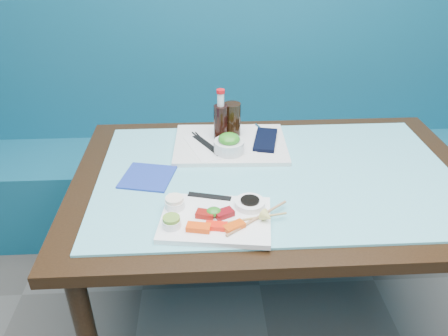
{
  "coord_description": "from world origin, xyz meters",
  "views": [
    {
      "loc": [
        -0.25,
        0.18,
        1.55
      ],
      "look_at": [
        -0.18,
        1.43,
        0.8
      ],
      "focal_mm": 35.0,
      "sensor_mm": 36.0,
      "label": 1
    }
  ],
  "objects": [
    {
      "name": "serving_tray",
      "position": [
        -0.15,
        1.66,
        0.77
      ],
      "size": [
        0.44,
        0.33,
        0.02
      ],
      "primitive_type": "cube",
      "rotation": [
        0.0,
        0.0,
        -0.04
      ],
      "color": "silver",
      "rests_on": "glass_top"
    },
    {
      "name": "seaweed_bowl",
      "position": [
        -0.16,
        1.59,
        0.8
      ],
      "size": [
        0.14,
        0.14,
        0.04
      ],
      "primitive_type": "cylinder",
      "rotation": [
        0.0,
        0.0,
        -0.27
      ],
      "color": "silver",
      "rests_on": "serving_tray"
    },
    {
      "name": "blue_napkin",
      "position": [
        -0.44,
        1.45,
        0.76
      ],
      "size": [
        0.2,
        0.2,
        0.01
      ],
      "primitive_type": "cube",
      "rotation": [
        0.0,
        0.0,
        -0.22
      ],
      "color": "navy",
      "rests_on": "glass_top"
    },
    {
      "name": "tuna_right",
      "position": [
        -0.2,
        1.2,
        0.78
      ],
      "size": [
        0.06,
        0.05,
        0.02
      ],
      "primitive_type": "cube",
      "rotation": [
        0.0,
        0.0,
        0.45
      ],
      "color": "maroon",
      "rests_on": "sashimi_plate"
    },
    {
      "name": "chopstick_sleeve",
      "position": [
        -0.24,
        1.3,
        0.78
      ],
      "size": [
        0.14,
        0.06,
        0.0
      ],
      "primitive_type": "cube",
      "rotation": [
        0.0,
        0.0,
        -0.26
      ],
      "color": "black",
      "rests_on": "sashimi_plate"
    },
    {
      "name": "cola_bottle_cap",
      "position": [
        -0.18,
        1.69,
        0.97
      ],
      "size": [
        0.04,
        0.04,
        0.01
      ],
      "primitive_type": "cylinder",
      "rotation": [
        0.0,
        0.0,
        -0.27
      ],
      "color": "red",
      "rests_on": "cola_bottle_neck"
    },
    {
      "name": "cola_glass",
      "position": [
        -0.14,
        1.72,
        0.84
      ],
      "size": [
        0.09,
        0.09,
        0.14
      ],
      "primitive_type": "cylinder",
      "rotation": [
        0.0,
        0.0,
        -0.4
      ],
      "color": "black",
      "rests_on": "serving_tray"
    },
    {
      "name": "seaweed_garnish",
      "position": [
        -0.23,
        1.2,
        0.79
      ],
      "size": [
        0.05,
        0.04,
        0.02
      ],
      "primitive_type": "ellipsoid",
      "rotation": [
        0.0,
        0.0,
        0.04
      ],
      "color": "#287B1C",
      "rests_on": "sashimi_plate"
    },
    {
      "name": "glass_top",
      "position": [
        0.0,
        1.45,
        0.75
      ],
      "size": [
        1.22,
        0.76,
        0.01
      ],
      "primitive_type": "cube",
      "color": "#67C2CF",
      "rests_on": "dining_table"
    },
    {
      "name": "tuna_left",
      "position": [
        -0.25,
        1.2,
        0.78
      ],
      "size": [
        0.06,
        0.05,
        0.02
      ],
      "primitive_type": "cube",
      "rotation": [
        0.0,
        0.0,
        -0.28
      ],
      "color": "maroon",
      "rests_on": "sashimi_plate"
    },
    {
      "name": "soy_dish",
      "position": [
        -0.12,
        1.24,
        0.78
      ],
      "size": [
        0.1,
        0.1,
        0.02
      ],
      "primitive_type": "cylinder",
      "rotation": [
        0.0,
        0.0,
        0.05
      ],
      "color": "white",
      "rests_on": "sashimi_plate"
    },
    {
      "name": "wooden_chopstick_b",
      "position": [
        -0.1,
        1.18,
        0.78
      ],
      "size": [
        0.19,
        0.16,
        0.01
      ],
      "primitive_type": "cylinder",
      "rotation": [
        1.57,
        0.0,
        -0.9
      ],
      "color": "#A8764F",
      "rests_on": "sashimi_plate"
    },
    {
      "name": "salmon_mid",
      "position": [
        -0.22,
        1.14,
        0.78
      ],
      "size": [
        0.07,
        0.04,
        0.01
      ],
      "primitive_type": "cube",
      "rotation": [
        0.0,
        0.0,
        -0.17
      ],
      "color": "#FF1D0A",
      "rests_on": "sashimi_plate"
    },
    {
      "name": "lemon_wedge",
      "position": [
        -0.08,
        1.16,
        0.79
      ],
      "size": [
        0.05,
        0.05,
        0.04
      ],
      "primitive_type": "cone",
      "rotation": [
        1.57,
        0.0,
        0.71
      ],
      "color": "#D5CA65",
      "rests_on": "sashimi_plate"
    },
    {
      "name": "black_chopstick_b",
      "position": [
        -0.24,
        1.65,
        0.78
      ],
      "size": [
        0.09,
        0.2,
        0.01
      ],
      "primitive_type": "cylinder",
      "rotation": [
        1.57,
        0.0,
        0.41
      ],
      "color": "black",
      "rests_on": "serving_tray"
    },
    {
      "name": "fork",
      "position": [
        -0.02,
        1.77,
        0.78
      ],
      "size": [
        0.04,
        0.08,
        0.01
      ],
      "primitive_type": "cylinder",
      "rotation": [
        1.57,
        0.0,
        0.35
      ],
      "color": "white",
      "rests_on": "serving_tray"
    },
    {
      "name": "ramekin_wasabi",
      "position": [
        -0.35,
        1.16,
        0.79
      ],
      "size": [
        0.07,
        0.07,
        0.02
      ],
      "primitive_type": "cylinder",
      "rotation": [
        0.0,
        0.0,
        -0.3
      ],
      "color": "white",
      "rests_on": "sashimi_plate"
    },
    {
      "name": "ramekin_ginger",
      "position": [
        -0.34,
        1.25,
        0.79
      ],
      "size": [
        0.07,
        0.07,
        0.02
      ],
      "primitive_type": "cylinder",
      "rotation": [
        0.0,
        0.0,
        -0.26
      ],
      "color": "white",
      "rests_on": "sashimi_plate"
    },
    {
      "name": "sashimi_plate",
      "position": [
        -0.22,
        1.19,
        0.77
      ],
      "size": [
        0.34,
        0.27,
        0.02
      ],
      "primitive_type": "cube",
      "rotation": [
        0.0,
        0.0,
        -0.13
      ],
      "color": "white",
      "rests_on": "glass_top"
    },
    {
      "name": "dining_table",
      "position": [
        0.0,
        1.45,
        0.67
      ],
      "size": [
        1.4,
        0.9,
        0.75
      ],
      "color": "black",
      "rests_on": "ground"
    },
    {
      "name": "salmon_left",
      "position": [
        -0.27,
        1.14,
        0.78
      ],
      "size": [
        0.07,
        0.05,
        0.02
      ],
      "primitive_type": "cube",
      "rotation": [
        0.0,
        0.0,
        -0.2
      ],
      "color": "#FF460A",
      "rests_on": "sashimi_plate"
    },
    {
      "name": "cola_bottle_body",
      "position": [
        -0.18,
        1.69,
        0.83
      ],
      "size": [
        0.07,
        0.07,
        0.15
      ],
      "primitive_type": "cylinder",
      "rotation": [
        0.0,
        0.0,
        -0.31
      ],
      "color": "black",
      "rests_on": "glass_top"
    },
    {
      "name": "salmon_right",
      "position": [
        -0.17,
        1.14,
        0.78
      ],
      "size": [
        0.07,
        0.06,
        0.01
      ],
      "primitive_type": "cube",
      "rotation": [
        0.0,
        0.0,
        0.55
      ],
      "color": "#E14809",
      "rests_on": "sashimi_plate"
    },
    {
      "name": "wasabi_fill",
      "position": [
        -0.35,
        1.16,
        0.8
      ],
      "size": [
        0.06,
        0.06,
        0.01
      ],
      "primitive_type": "cylinder",
      "rotation": [
        0.0,
        0.0,
        0.4
      ],
      "color": "olive",
      "rests_on": "ramekin_wasabi"
    },
    {
      "name": "soy_fill",
      "position": [
        -0.12,
        1.24,
        0.8
      ],
      "size": [
        0.07,
        0.07,
        0.01
      ],
      "primitive_type": "cylinder",
      "rotation": [
        0.0,
        0.0,
        -0.28
      ],
      "color": "black",
      "rests_on": "soy_dish"
    },
    {
      "name": "tray_sleeve",
      "position": [
        -0.24,
        1.65,
        0.78
      ],
      "size": [
        0.1,
        0.15,
        0.0
      ],
      "primitive_type": "cube",
      "rotation": [
        0.0,
        0.0,
        0.52
      ],
      "color": "black",
      "rests_on": "serving_tray"
    },
    {
      "name": "seaweed_salad",
      "position": [
        -0.16,
        1.59,
        0.83
      ],
      "size": [
        0.11,
        0.11,
        0.04
      ],
      "primitive_type": "ellipsoid",
      "rotation": [
        0.0,
        0.0,
        -0.4
      ],
      "color": "#2B841E",
      "rests_on": "seaweed_bowl"
    },
    {
      "name": "paper_placemat",
      "position": [
        -0.15,
        1.66,
        0.77
      ],
      "size": [
        0.36,
        0.31,
        0.0
      ],
      "primitive_type": "cube",
      "rotation": [
        0.0,
        0.0,
        0.34
      ],
      "color": "silver",
      "rests_on": "serving_tray"
    },
    {
      "name": "wooden_chopstick_a",
      "position": [
        -0.11,
        1.18,
        0.78
      ],
      "size": [
        0.2,
        0.04,
        0.01
      ],
      "primitive_type": "cylinder",
      "rotation": [
        1.57,
        0.0,
        -1.38
      ],
      "color": "tan",
      "rests_on": "sashimi_plate"
    },
    {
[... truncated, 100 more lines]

